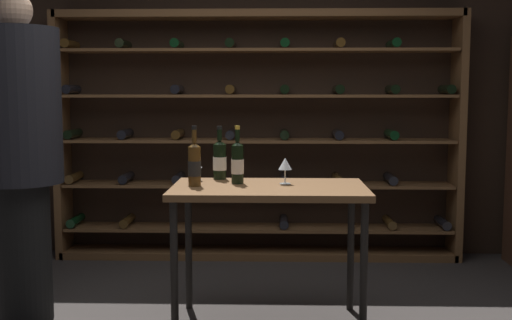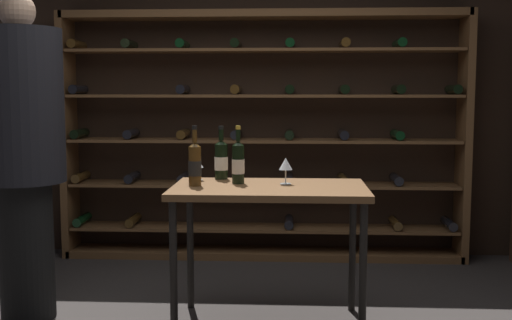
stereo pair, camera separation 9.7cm
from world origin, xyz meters
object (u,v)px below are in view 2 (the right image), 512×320
object	(u,v)px
wine_bottle_green_slim	(238,162)
wine_glass_stemmed_center	(197,164)
wine_rack	(261,136)
wine_glass_stemmed_left	(286,165)
tasting_table	(269,201)
wine_bottle_black_capsule	(195,164)
wine_bottle_amber_reserve	(221,159)
person_guest_blue_shirt	(22,143)

from	to	relation	value
wine_bottle_green_slim	wine_glass_stemmed_center	xyz separation A→B (m)	(-0.27, 0.11, -0.03)
wine_rack	wine_glass_stemmed_left	distance (m)	1.54
tasting_table	wine_bottle_black_capsule	bearing A→B (deg)	-177.78
wine_bottle_black_capsule	wine_bottle_amber_reserve	bearing A→B (deg)	67.98
person_guest_blue_shirt	wine_bottle_black_capsule	size ratio (longest dim) A/B	5.60
person_guest_blue_shirt	wine_bottle_green_slim	distance (m)	1.32
person_guest_blue_shirt	wine_glass_stemmed_center	xyz separation A→B (m)	(1.05, 0.15, -0.14)
tasting_table	wine_glass_stemmed_center	world-z (taller)	wine_glass_stemmed_center
tasting_table	wine_glass_stemmed_left	world-z (taller)	wine_glass_stemmed_left
wine_glass_stemmed_left	wine_glass_stemmed_center	world-z (taller)	wine_glass_stemmed_left
person_guest_blue_shirt	wine_glass_stemmed_left	size ratio (longest dim) A/B	12.46
wine_bottle_black_capsule	wine_bottle_amber_reserve	distance (m)	0.33
wine_bottle_green_slim	person_guest_blue_shirt	bearing A→B (deg)	-178.25
person_guest_blue_shirt	wine_bottle_black_capsule	world-z (taller)	person_guest_blue_shirt
tasting_table	person_guest_blue_shirt	xyz separation A→B (m)	(-1.51, 0.05, 0.33)
wine_bottle_green_slim	wine_glass_stemmed_left	size ratio (longest dim) A/B	2.19
tasting_table	wine_bottle_black_capsule	distance (m)	0.49
wine_bottle_green_slim	wine_bottle_black_capsule	bearing A→B (deg)	-155.93
wine_bottle_amber_reserve	wine_glass_stemmed_center	world-z (taller)	wine_bottle_amber_reserve
wine_rack	tasting_table	world-z (taller)	wine_rack
wine_rack	wine_bottle_green_slim	world-z (taller)	wine_rack
wine_glass_stemmed_left	wine_rack	bearing A→B (deg)	98.19
person_guest_blue_shirt	wine_bottle_amber_reserve	size ratio (longest dim) A/B	5.89
wine_bottle_black_capsule	wine_bottle_green_slim	world-z (taller)	wine_bottle_black_capsule
wine_bottle_green_slim	wine_glass_stemmed_center	world-z (taller)	wine_bottle_green_slim
wine_bottle_black_capsule	wine_glass_stemmed_center	size ratio (longest dim) A/B	2.57
wine_bottle_black_capsule	wine_bottle_green_slim	size ratio (longest dim) A/B	1.01
wine_rack	wine_bottle_green_slim	distance (m)	1.51
wine_bottle_green_slim	wine_glass_stemmed_center	distance (m)	0.29
person_guest_blue_shirt	wine_bottle_amber_reserve	world-z (taller)	person_guest_blue_shirt
wine_rack	wine_bottle_black_capsule	world-z (taller)	wine_rack
tasting_table	wine_glass_stemmed_center	distance (m)	0.54
wine_glass_stemmed_center	person_guest_blue_shirt	bearing A→B (deg)	-171.63
tasting_table	wine_bottle_black_capsule	xyz separation A→B (m)	(-0.44, -0.02, 0.22)
wine_bottle_black_capsule	person_guest_blue_shirt	bearing A→B (deg)	176.23
wine_rack	wine_bottle_amber_reserve	size ratio (longest dim) A/B	10.00
person_guest_blue_shirt	wine_bottle_green_slim	xyz separation A→B (m)	(1.32, 0.04, -0.11)
wine_glass_stemmed_left	wine_bottle_green_slim	bearing A→B (deg)	176.51
person_guest_blue_shirt	wine_bottle_amber_reserve	bearing A→B (deg)	136.99
person_guest_blue_shirt	wine_glass_stemmed_left	xyz separation A→B (m)	(1.60, 0.02, -0.13)
tasting_table	person_guest_blue_shirt	bearing A→B (deg)	177.98
wine_bottle_black_capsule	wine_bottle_amber_reserve	xyz separation A→B (m)	(0.12, 0.30, -0.01)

